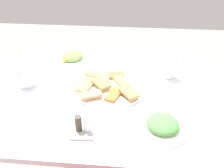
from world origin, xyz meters
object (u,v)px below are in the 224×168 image
at_px(drinking_glass, 26,78).
at_px(salad_plate_rice, 163,125).
at_px(pide_platter, 109,86).
at_px(fork, 159,58).
at_px(spoon, 160,61).
at_px(condiment_caddy, 83,128).
at_px(salad_plate_greens, 73,57).
at_px(dining_table, 114,104).
at_px(paper_napkin, 160,60).
at_px(soda_can, 170,66).

bearing_deg(drinking_glass, salad_plate_rice, 158.51).
xyz_separation_m(pide_platter, fork, (-0.26, -0.34, -0.01)).
xyz_separation_m(spoon, condiment_caddy, (0.33, 0.62, 0.02)).
height_order(salad_plate_greens, salad_plate_rice, salad_plate_greens).
height_order(dining_table, condiment_caddy, condiment_caddy).
distance_m(pide_platter, fork, 0.43).
distance_m(fork, condiment_caddy, 0.74).
distance_m(dining_table, pide_platter, 0.10).
bearing_deg(paper_napkin, dining_table, 54.46).
bearing_deg(salad_plate_rice, paper_napkin, -92.69).
bearing_deg(pide_platter, soda_can, -155.14).
distance_m(paper_napkin, spoon, 0.02).
xyz_separation_m(pide_platter, drinking_glass, (0.40, 0.01, 0.03)).
distance_m(pide_platter, drinking_glass, 0.41).
xyz_separation_m(drinking_glass, paper_napkin, (-0.67, -0.34, -0.04)).
bearing_deg(fork, paper_napkin, 88.12).
xyz_separation_m(paper_napkin, fork, (0.00, -0.02, 0.00)).
distance_m(dining_table, fork, 0.44).
bearing_deg(salad_plate_greens, salad_plate_rice, 131.09).
height_order(drinking_glass, fork, drinking_glass).
relative_size(dining_table, condiment_caddy, 11.07).
relative_size(pide_platter, fork, 2.11).
bearing_deg(soda_can, salad_plate_greens, -15.01).
relative_size(dining_table, salad_plate_greens, 5.44).
distance_m(salad_plate_greens, soda_can, 0.56).
height_order(drinking_glass, spoon, drinking_glass).
distance_m(dining_table, spoon, 0.41).
bearing_deg(paper_napkin, salad_plate_greens, 4.72).
height_order(salad_plate_rice, drinking_glass, drinking_glass).
relative_size(salad_plate_greens, spoon, 1.04).
relative_size(salad_plate_greens, soda_can, 1.59).
xyz_separation_m(dining_table, drinking_glass, (0.43, 0.00, 0.13)).
height_order(pide_platter, salad_plate_greens, salad_plate_greens).
bearing_deg(dining_table, soda_can, -151.62).
xyz_separation_m(pide_platter, soda_can, (-0.30, -0.14, 0.05)).
relative_size(pide_platter, spoon, 1.82).
relative_size(pide_platter, condiment_caddy, 3.57).
relative_size(salad_plate_greens, condiment_caddy, 2.03).
distance_m(dining_table, paper_napkin, 0.42).
height_order(pide_platter, salad_plate_rice, salad_plate_rice).
relative_size(salad_plate_rice, spoon, 1.10).
bearing_deg(salad_plate_greens, fork, -173.26).
xyz_separation_m(salad_plate_greens, paper_napkin, (-0.51, -0.04, -0.02)).
relative_size(drinking_glass, paper_napkin, 0.58).
relative_size(soda_can, condiment_caddy, 1.28).
xyz_separation_m(salad_plate_rice, paper_napkin, (-0.03, -0.59, -0.02)).
xyz_separation_m(dining_table, salad_plate_rice, (-0.21, 0.26, 0.10)).
relative_size(dining_table, spoon, 5.64).
height_order(salad_plate_rice, paper_napkin, salad_plate_rice).
height_order(drinking_glass, condiment_caddy, drinking_glass).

